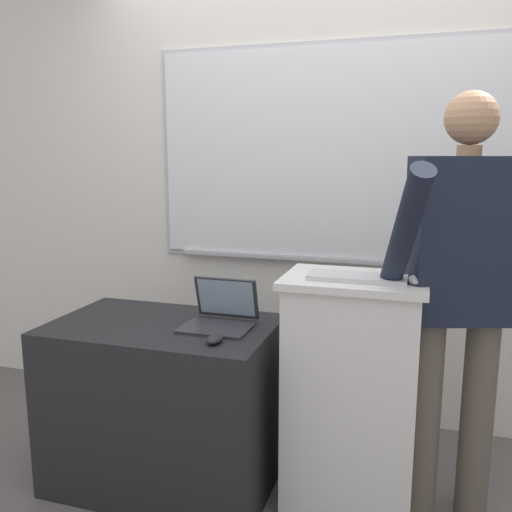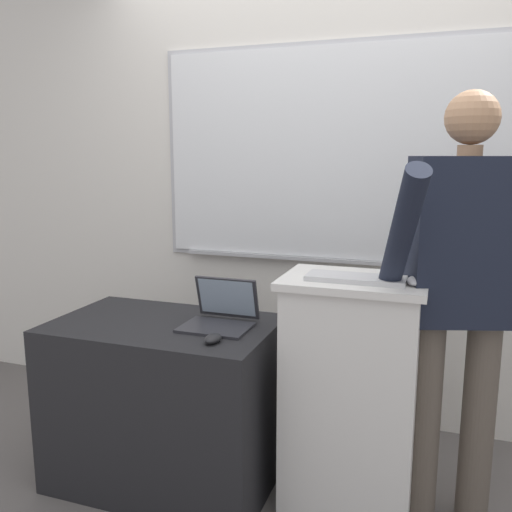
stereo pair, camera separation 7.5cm
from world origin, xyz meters
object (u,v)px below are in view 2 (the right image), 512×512
object	(u,v)px
computer_mouse_by_laptop	(213,338)
computer_mouse_by_keyboard	(415,281)
lectern_podium	(350,395)
side_desk	(166,402)
wireless_keyboard	(356,278)
laptop	(222,312)
person_presenter	(460,286)

from	to	relation	value
computer_mouse_by_laptop	computer_mouse_by_keyboard	xyz separation A→B (m)	(0.75, 0.19, 0.25)
lectern_podium	side_desk	bearing A→B (deg)	-175.18
wireless_keyboard	computer_mouse_by_keyboard	size ratio (longest dim) A/B	3.80
side_desk	laptop	bearing A→B (deg)	13.65
person_presenter	computer_mouse_by_keyboard	xyz separation A→B (m)	(-0.16, -0.11, 0.03)
person_presenter	wireless_keyboard	bearing A→B (deg)	177.94
side_desk	computer_mouse_by_keyboard	size ratio (longest dim) A/B	9.83
person_presenter	wireless_keyboard	xyz separation A→B (m)	(-0.38, -0.11, 0.03)
laptop	computer_mouse_by_keyboard	size ratio (longest dim) A/B	2.92
person_presenter	computer_mouse_by_keyboard	bearing A→B (deg)	-164.34
person_presenter	computer_mouse_by_keyboard	size ratio (longest dim) A/B	17.16
person_presenter	wireless_keyboard	world-z (taller)	person_presenter
person_presenter	computer_mouse_by_laptop	bearing A→B (deg)	-179.87
person_presenter	laptop	size ratio (longest dim) A/B	5.88
side_desk	wireless_keyboard	xyz separation A→B (m)	(0.84, 0.02, 0.64)
computer_mouse_by_keyboard	laptop	bearing A→B (deg)	176.92
lectern_podium	side_desk	distance (m)	0.84
side_desk	wireless_keyboard	world-z (taller)	wireless_keyboard
side_desk	computer_mouse_by_laptop	size ratio (longest dim) A/B	9.83
computer_mouse_by_laptop	computer_mouse_by_keyboard	bearing A→B (deg)	13.94
lectern_podium	laptop	bearing A→B (deg)	-179.23
person_presenter	computer_mouse_by_laptop	distance (m)	0.98
person_presenter	wireless_keyboard	size ratio (longest dim) A/B	4.52
person_presenter	side_desk	bearing A→B (deg)	168.18
computer_mouse_by_laptop	computer_mouse_by_keyboard	world-z (taller)	computer_mouse_by_keyboard
laptop	wireless_keyboard	world-z (taller)	wireless_keyboard
wireless_keyboard	computer_mouse_by_laptop	world-z (taller)	wireless_keyboard
side_desk	wireless_keyboard	distance (m)	1.05
wireless_keyboard	computer_mouse_by_keyboard	xyz separation A→B (m)	(0.22, -0.00, 0.01)
lectern_podium	wireless_keyboard	size ratio (longest dim) A/B	2.64
laptop	computer_mouse_by_laptop	xyz separation A→B (m)	(0.06, -0.23, -0.04)
lectern_podium	wireless_keyboard	xyz separation A→B (m)	(0.01, -0.05, 0.51)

